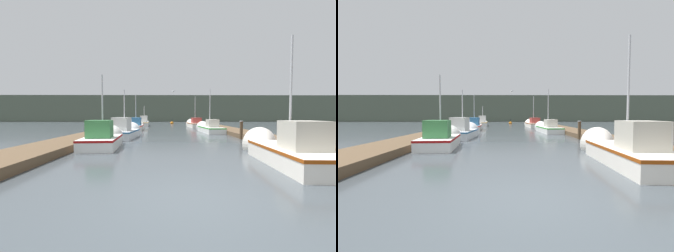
% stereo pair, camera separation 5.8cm
% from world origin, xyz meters
% --- Properties ---
extents(ground_plane, '(200.00, 200.00, 0.00)m').
position_xyz_m(ground_plane, '(0.00, 0.00, 0.00)').
color(ground_plane, '#3D4449').
extents(dock_left, '(2.40, 40.00, 0.35)m').
position_xyz_m(dock_left, '(-6.20, 16.00, 0.18)').
color(dock_left, brown).
rests_on(dock_left, ground_plane).
extents(dock_right, '(2.40, 40.00, 0.35)m').
position_xyz_m(dock_right, '(6.20, 16.00, 0.18)').
color(dock_right, brown).
rests_on(dock_right, ground_plane).
extents(distant_shore_ridge, '(120.00, 16.00, 6.84)m').
position_xyz_m(distant_shore_ridge, '(0.00, 61.15, 3.42)').
color(distant_shore_ridge, '#4C5647').
rests_on(distant_shore_ridge, ground_plane).
extents(fishing_boat_0, '(2.10, 5.80, 5.17)m').
position_xyz_m(fishing_boat_0, '(4.02, 4.01, 0.45)').
color(fishing_boat_0, silver).
rests_on(fishing_boat_0, ground_plane).
extents(fishing_boat_1, '(2.04, 4.78, 4.48)m').
position_xyz_m(fishing_boat_1, '(-4.02, 8.13, 0.44)').
color(fishing_boat_1, silver).
rests_on(fishing_boat_1, ground_plane).
extents(fishing_boat_2, '(2.06, 4.95, 4.24)m').
position_xyz_m(fishing_boat_2, '(-3.71, 13.08, 0.48)').
color(fishing_boat_2, silver).
rests_on(fishing_boat_2, ground_plane).
extents(fishing_boat_3, '(1.93, 6.12, 4.86)m').
position_xyz_m(fishing_boat_3, '(3.97, 18.62, 0.40)').
color(fishing_boat_3, silver).
rests_on(fishing_boat_3, ground_plane).
extents(fishing_boat_4, '(1.87, 6.25, 4.73)m').
position_xyz_m(fishing_boat_4, '(-4.08, 22.69, 0.47)').
color(fishing_boat_4, silver).
rests_on(fishing_boat_4, ground_plane).
extents(fishing_boat_5, '(2.08, 5.83, 4.92)m').
position_xyz_m(fishing_boat_5, '(3.74, 28.06, 0.44)').
color(fishing_boat_5, silver).
rests_on(fishing_boat_5, ground_plane).
extents(fishing_boat_6, '(1.65, 6.23, 3.54)m').
position_xyz_m(fishing_boat_6, '(-3.94, 31.91, 0.51)').
color(fishing_boat_6, silver).
rests_on(fishing_boat_6, ground_plane).
extents(mooring_piling_0, '(0.24, 0.24, 1.29)m').
position_xyz_m(mooring_piling_0, '(4.91, 29.65, 0.65)').
color(mooring_piling_0, '#473523').
rests_on(mooring_piling_0, ground_plane).
extents(mooring_piling_1, '(0.24, 0.24, 1.25)m').
position_xyz_m(mooring_piling_1, '(5.08, 4.26, 0.63)').
color(mooring_piling_1, '#473523').
rests_on(mooring_piling_1, ground_plane).
extents(mooring_piling_2, '(0.25, 0.25, 1.34)m').
position_xyz_m(mooring_piling_2, '(4.97, 11.64, 0.68)').
color(mooring_piling_2, '#473523').
rests_on(mooring_piling_2, ground_plane).
extents(mooring_piling_3, '(0.36, 0.36, 1.00)m').
position_xyz_m(mooring_piling_3, '(-5.21, 31.09, 0.51)').
color(mooring_piling_3, '#473523').
rests_on(mooring_piling_3, ground_plane).
extents(channel_buoy, '(0.62, 0.62, 1.12)m').
position_xyz_m(channel_buoy, '(0.78, 39.18, 0.17)').
color(channel_buoy, '#BF6513').
rests_on(channel_buoy, ground_plane).
extents(seagull_lead, '(0.44, 0.50, 0.12)m').
position_xyz_m(seagull_lead, '(0.25, 18.74, 4.19)').
color(seagull_lead, white).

